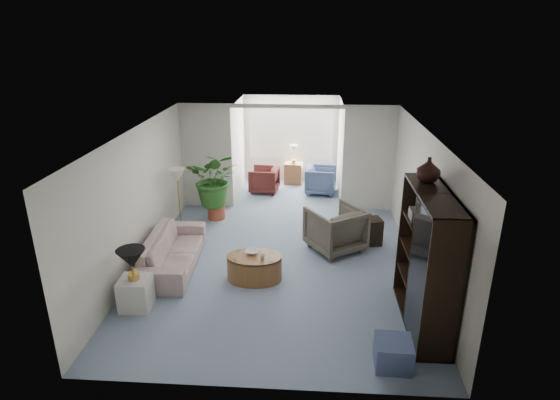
# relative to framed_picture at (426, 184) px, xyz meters

# --- Properties ---
(floor) EXTENTS (6.00, 6.00, 0.00)m
(floor) POSITION_rel_framed_picture_xyz_m (-2.46, 0.10, -1.70)
(floor) COLOR #8A9FB7
(floor) RESTS_ON ground
(sunroom_floor) EXTENTS (2.60, 2.60, 0.00)m
(sunroom_floor) POSITION_rel_framed_picture_xyz_m (-2.46, 4.20, -1.70)
(sunroom_floor) COLOR #8A9FB7
(sunroom_floor) RESTS_ON ground
(back_pier_left) EXTENTS (1.20, 0.12, 2.50)m
(back_pier_left) POSITION_rel_framed_picture_xyz_m (-4.36, 3.10, -0.45)
(back_pier_left) COLOR silver
(back_pier_left) RESTS_ON ground
(back_pier_right) EXTENTS (1.20, 0.12, 2.50)m
(back_pier_right) POSITION_rel_framed_picture_xyz_m (-0.56, 3.10, -0.45)
(back_pier_right) COLOR silver
(back_pier_right) RESTS_ON ground
(back_header) EXTENTS (2.60, 0.12, 0.10)m
(back_header) POSITION_rel_framed_picture_xyz_m (-2.46, 3.10, 0.75)
(back_header) COLOR silver
(back_header) RESTS_ON back_pier_left
(window_pane) EXTENTS (2.20, 0.02, 1.50)m
(window_pane) POSITION_rel_framed_picture_xyz_m (-2.46, 5.28, -0.30)
(window_pane) COLOR white
(window_blinds) EXTENTS (2.20, 0.02, 1.50)m
(window_blinds) POSITION_rel_framed_picture_xyz_m (-2.46, 5.25, -0.30)
(window_blinds) COLOR white
(framed_picture) EXTENTS (0.04, 0.50, 0.40)m
(framed_picture) POSITION_rel_framed_picture_xyz_m (0.00, 0.00, 0.00)
(framed_picture) COLOR beige
(sofa) EXTENTS (0.93, 2.17, 0.62)m
(sofa) POSITION_rel_framed_picture_xyz_m (-4.37, 0.05, -1.39)
(sofa) COLOR #C0B0A2
(sofa) RESTS_ON ground
(end_table) EXTENTS (0.48, 0.48, 0.51)m
(end_table) POSITION_rel_framed_picture_xyz_m (-4.57, -1.30, -1.45)
(end_table) COLOR silver
(end_table) RESTS_ON ground
(table_lamp) EXTENTS (0.44, 0.44, 0.30)m
(table_lamp) POSITION_rel_framed_picture_xyz_m (-4.57, -1.30, -0.84)
(table_lamp) COLOR black
(table_lamp) RESTS_ON end_table
(floor_lamp) EXTENTS (0.36, 0.36, 0.28)m
(floor_lamp) POSITION_rel_framed_picture_xyz_m (-4.66, 1.61, -0.45)
(floor_lamp) COLOR #F0E6BE
(floor_lamp) RESTS_ON ground
(coffee_table) EXTENTS (1.12, 1.12, 0.45)m
(coffee_table) POSITION_rel_framed_picture_xyz_m (-2.84, -0.33, -1.47)
(coffee_table) COLOR brown
(coffee_table) RESTS_ON ground
(coffee_bowl) EXTENTS (0.27, 0.27, 0.06)m
(coffee_bowl) POSITION_rel_framed_picture_xyz_m (-2.89, -0.23, -1.22)
(coffee_bowl) COLOR silver
(coffee_bowl) RESTS_ON coffee_table
(coffee_cup) EXTENTS (0.11, 0.11, 0.09)m
(coffee_cup) POSITION_rel_framed_picture_xyz_m (-2.69, -0.43, -1.21)
(coffee_cup) COLOR silver
(coffee_cup) RESTS_ON coffee_table
(wingback_chair) EXTENTS (1.31, 1.32, 0.88)m
(wingback_chair) POSITION_rel_framed_picture_xyz_m (-1.39, 0.93, -1.26)
(wingback_chair) COLOR #595146
(wingback_chair) RESTS_ON ground
(side_table_dark) EXTENTS (0.52, 0.46, 0.54)m
(side_table_dark) POSITION_rel_framed_picture_xyz_m (-0.69, 1.23, -1.43)
(side_table_dark) COLOR black
(side_table_dark) RESTS_ON ground
(entertainment_cabinet) EXTENTS (0.49, 1.83, 2.04)m
(entertainment_cabinet) POSITION_rel_framed_picture_xyz_m (-0.23, -1.39, -0.68)
(entertainment_cabinet) COLOR black
(entertainment_cabinet) RESTS_ON ground
(cabinet_urn) EXTENTS (0.34, 0.34, 0.36)m
(cabinet_urn) POSITION_rel_framed_picture_xyz_m (-0.23, -0.89, 0.52)
(cabinet_urn) COLOR black
(cabinet_urn) RESTS_ON entertainment_cabinet
(ottoman) EXTENTS (0.48, 0.48, 0.37)m
(ottoman) POSITION_rel_framed_picture_xyz_m (-0.79, -2.37, -1.51)
(ottoman) COLOR slate
(ottoman) RESTS_ON ground
(plant_pot) EXTENTS (0.40, 0.40, 0.32)m
(plant_pot) POSITION_rel_framed_picture_xyz_m (-4.03, 2.34, -1.54)
(plant_pot) COLOR #9B472D
(plant_pot) RESTS_ON ground
(house_plant) EXTENTS (1.14, 0.99, 1.27)m
(house_plant) POSITION_rel_framed_picture_xyz_m (-4.03, 2.34, -0.75)
(house_plant) COLOR #2C6121
(house_plant) RESTS_ON plant_pot
(sunroom_chair_blue) EXTENTS (0.86, 0.84, 0.71)m
(sunroom_chair_blue) POSITION_rel_framed_picture_xyz_m (-1.62, 4.22, -1.34)
(sunroom_chair_blue) COLOR slate
(sunroom_chair_blue) RESTS_ON ground
(sunroom_chair_maroon) EXTENTS (0.80, 0.79, 0.67)m
(sunroom_chair_maroon) POSITION_rel_framed_picture_xyz_m (-3.12, 4.22, -1.37)
(sunroom_chair_maroon) COLOR #53221C
(sunroom_chair_maroon) RESTS_ON ground
(sunroom_table) EXTENTS (0.52, 0.42, 0.59)m
(sunroom_table) POSITION_rel_framed_picture_xyz_m (-2.37, 4.97, -1.41)
(sunroom_table) COLOR brown
(sunroom_table) RESTS_ON ground
(shelf_clutter) EXTENTS (0.30, 1.08, 0.61)m
(shelf_clutter) POSITION_rel_framed_picture_xyz_m (-0.28, -1.43, -0.31)
(shelf_clutter) COLOR #2E2924
(shelf_clutter) RESTS_ON entertainment_cabinet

